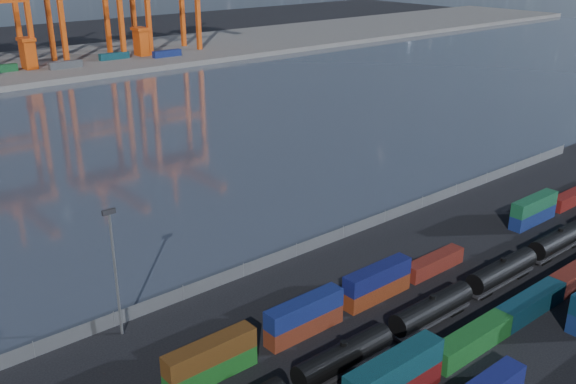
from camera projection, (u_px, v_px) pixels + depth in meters
ground at (445, 337)px, 78.31m from camera, size 700.00×700.00×0.00m
harbor_water at (87, 143)px, 153.34m from camera, size 700.00×700.00×0.00m
container_row_mid at (539, 298)px, 83.77m from camera, size 143.16×2.60×5.53m
container_row_north at (339, 302)px, 81.64m from camera, size 140.30×2.25×4.79m
tanker_string at (469, 289)px, 84.82m from camera, size 122.04×2.91×4.16m
waterfront_fence at (296, 250)px, 97.96m from camera, size 160.12×0.12×2.20m
yard_light_mast at (115, 266)px, 75.59m from camera, size 1.60×0.40×16.60m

